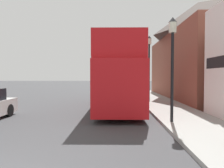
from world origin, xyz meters
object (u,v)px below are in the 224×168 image
lamp_post_second (149,57)px  tour_bus (118,80)px  parked_car_ahead_of_bus (124,91)px  lamp_post_nearest (172,50)px

lamp_post_second → tour_bus: bearing=-131.8°
parked_car_ahead_of_bus → tour_bus: bearing=-97.1°
tour_bus → lamp_post_nearest: (2.28, -4.98, 1.39)m
tour_bus → lamp_post_second: lamp_post_second is taller
parked_car_ahead_of_bus → lamp_post_nearest: size_ratio=0.99×
tour_bus → lamp_post_nearest: 5.65m
tour_bus → parked_car_ahead_of_bus: bearing=84.2°
lamp_post_nearest → lamp_post_second: (0.21, 7.77, 0.38)m
parked_car_ahead_of_bus → lamp_post_nearest: lamp_post_nearest is taller
parked_car_ahead_of_bus → lamp_post_nearest: 12.30m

